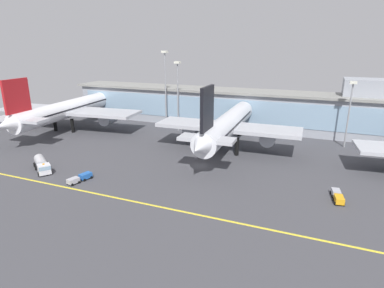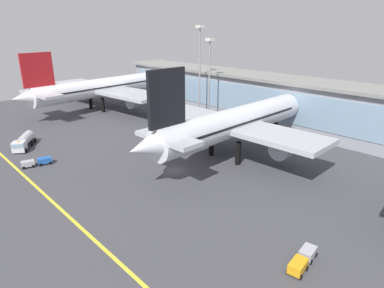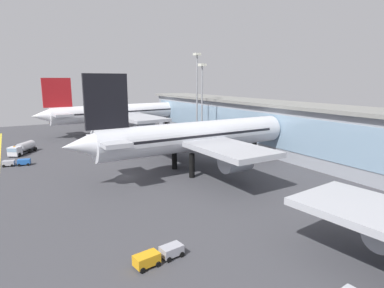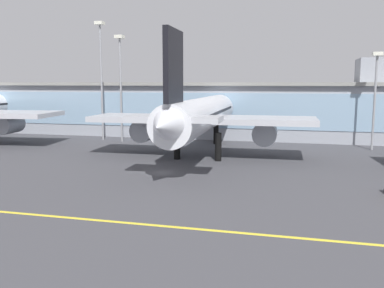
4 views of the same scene
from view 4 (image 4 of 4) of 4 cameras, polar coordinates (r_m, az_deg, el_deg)
ground_plane at (r=61.70m, az=-4.02°, el=-3.92°), size 184.08×184.08×0.00m
taxiway_centreline_stripe at (r=42.12m, az=-13.63°, el=-9.98°), size 147.27×0.50×0.01m
terminal_building at (r=101.24m, az=4.47°, el=4.90°), size 134.49×14.00×18.40m
airliner_near_right at (r=73.61m, az=1.25°, el=3.86°), size 39.76×52.33×20.00m
apron_light_mast_west at (r=98.13m, az=-12.29°, el=10.49°), size 1.80×1.80×26.57m
apron_light_mast_centre at (r=88.55m, az=23.73°, el=7.46°), size 1.80×1.80×18.88m
apron_light_mast_east at (r=94.45m, az=-9.73°, el=9.56°), size 1.80×1.80×23.30m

